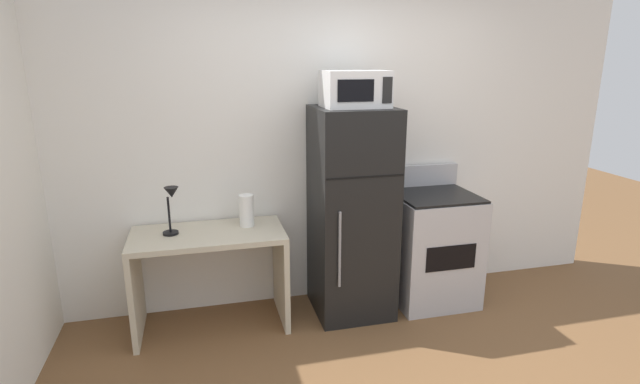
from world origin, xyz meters
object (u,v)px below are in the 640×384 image
paper_towel_roll (246,210)px  refrigerator (352,213)px  desk (210,262)px  desk_lamp (171,203)px  oven_range (432,247)px  microwave (355,89)px

paper_towel_roll → refrigerator: size_ratio=0.15×
paper_towel_roll → refrigerator: 0.81m
desk → refrigerator: size_ratio=0.68×
desk_lamp → oven_range: (2.04, -0.03, -0.52)m
desk_lamp → microwave: (1.33, -0.05, 0.77)m
desk → paper_towel_roll: paper_towel_roll is taller
desk → desk_lamp: size_ratio=3.13×
desk_lamp → microwave: microwave is taller
oven_range → desk_lamp: bearing=179.2°
desk_lamp → paper_towel_roll: bearing=7.2°
refrigerator → oven_range: 0.79m
desk → refrigerator: 1.13m
paper_towel_roll → oven_range: oven_range is taller
microwave → refrigerator: bearing=90.3°
desk → microwave: bearing=-1.9°
microwave → oven_range: microwave is taller
desk → microwave: (1.09, -0.04, 1.24)m
paper_towel_roll → microwave: (0.80, -0.12, 0.89)m
desk → oven_range: 1.80m
desk → paper_towel_roll: 0.47m
paper_towel_roll → desk_lamp: bearing=-172.8°
desk_lamp → paper_towel_roll: 0.55m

